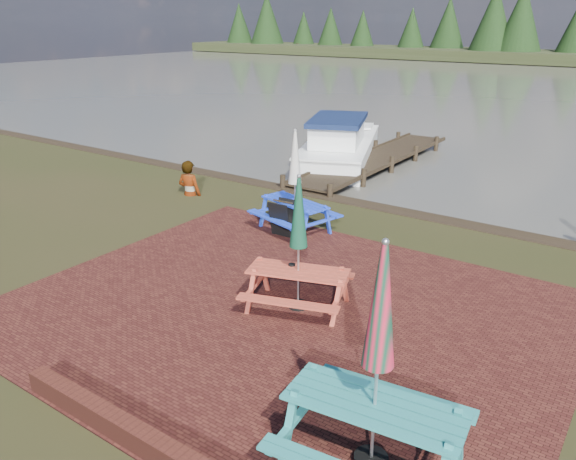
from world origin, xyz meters
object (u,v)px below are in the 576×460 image
at_px(picnic_table_teal, 375,394).
at_px(person, 188,161).
at_px(picnic_table_red, 298,264).
at_px(jetty, 374,160).
at_px(boat_jetty, 339,147).
at_px(picnic_table_blue, 295,197).
at_px(chalkboard, 283,218).

xyz_separation_m(picnic_table_teal, person, (-8.85, 6.25, 0.03)).
bearing_deg(person, picnic_table_red, 140.47).
xyz_separation_m(picnic_table_red, jetty, (-3.61, 10.03, -0.70)).
xyz_separation_m(jetty, person, (-2.56, -6.31, 0.86)).
bearing_deg(boat_jetty, picnic_table_blue, -89.55).
distance_m(chalkboard, jetty, 7.54).
height_order(chalkboard, person, person).
bearing_deg(picnic_table_blue, jetty, 117.10).
relative_size(boat_jetty, person, 3.50).
bearing_deg(jetty, chalkboard, -79.10).
distance_m(picnic_table_blue, jetty, 7.16).
height_order(picnic_table_teal, picnic_table_red, picnic_table_teal).
distance_m(picnic_table_teal, jetty, 14.08).
bearing_deg(chalkboard, boat_jetty, 108.61).
height_order(picnic_table_blue, boat_jetty, picnic_table_blue).
bearing_deg(picnic_table_teal, picnic_table_blue, 124.47).
relative_size(picnic_table_teal, picnic_table_blue, 1.14).
bearing_deg(picnic_table_teal, picnic_table_red, 130.27).
relative_size(picnic_table_red, picnic_table_blue, 0.99).
bearing_deg(picnic_table_red, picnic_table_teal, -61.61).
bearing_deg(person, boat_jetty, -108.77).
xyz_separation_m(chalkboard, jetty, (-1.42, 7.40, -0.31)).
relative_size(chalkboard, jetty, 0.09).
distance_m(jetty, boat_jetty, 1.42).
bearing_deg(chalkboard, picnic_table_teal, -48.86).
relative_size(jetty, person, 4.67).
height_order(picnic_table_red, jetty, picnic_table_red).
bearing_deg(picnic_table_blue, chalkboard, -79.98).
distance_m(picnic_table_blue, boat_jetty, 7.60).
distance_m(picnic_table_teal, chalkboard, 7.12).
bearing_deg(person, picnic_table_teal, 136.33).
xyz_separation_m(picnic_table_red, chalkboard, (-2.19, 2.64, -0.39)).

